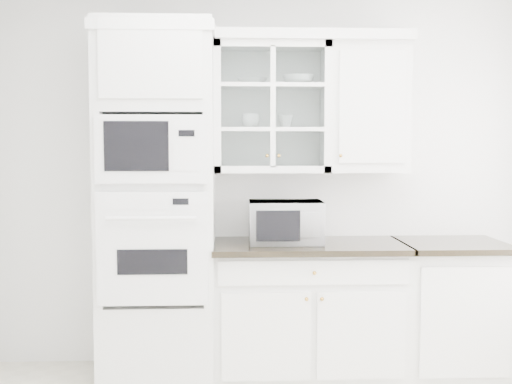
{
  "coord_description": "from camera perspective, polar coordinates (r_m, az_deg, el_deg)",
  "views": [
    {
      "loc": [
        -0.27,
        -2.93,
        1.59
      ],
      "look_at": [
        -0.1,
        1.05,
        1.3
      ],
      "focal_mm": 45.0,
      "sensor_mm": 36.0,
      "label": 1
    }
  ],
  "objects": [
    {
      "name": "room_shell",
      "position": [
        3.37,
        2.16,
        7.37
      ],
      "size": [
        4.0,
        3.5,
        2.7
      ],
      "color": "white",
      "rests_on": "ground"
    },
    {
      "name": "oven_column",
      "position": [
        4.39,
        -8.72,
        -0.98
      ],
      "size": [
        0.76,
        0.68,
        2.4
      ],
      "color": "white",
      "rests_on": "ground"
    },
    {
      "name": "base_cabinet_run",
      "position": [
        4.55,
        4.65,
        -10.18
      ],
      "size": [
        1.32,
        0.67,
        0.92
      ],
      "color": "white",
      "rests_on": "ground"
    },
    {
      "name": "extra_base_cabinet",
      "position": [
        4.78,
        16.82,
        -9.66
      ],
      "size": [
        0.72,
        0.67,
        0.92
      ],
      "color": "white",
      "rests_on": "ground"
    },
    {
      "name": "upper_cabinet_glass",
      "position": [
        4.53,
        1.37,
        7.47
      ],
      "size": [
        0.8,
        0.33,
        0.9
      ],
      "color": "white",
      "rests_on": "room_shell"
    },
    {
      "name": "upper_cabinet_solid",
      "position": [
        4.62,
        9.82,
        7.34
      ],
      "size": [
        0.55,
        0.33,
        0.9
      ],
      "primitive_type": "cube",
      "color": "white",
      "rests_on": "room_shell"
    },
    {
      "name": "crown_molding",
      "position": [
        4.55,
        0.05,
        13.6
      ],
      "size": [
        2.14,
        0.38,
        0.07
      ],
      "primitive_type": "cube",
      "color": "white",
      "rests_on": "room_shell"
    },
    {
      "name": "countertop_microwave",
      "position": [
        4.41,
        2.64,
        -2.67
      ],
      "size": [
        0.5,
        0.42,
        0.29
      ],
      "primitive_type": "imported",
      "rotation": [
        0.0,
        0.0,
        3.13
      ],
      "color": "white",
      "rests_on": "base_cabinet_run"
    },
    {
      "name": "bowl_a",
      "position": [
        4.55,
        -0.33,
        9.79
      ],
      "size": [
        0.25,
        0.25,
        0.05
      ],
      "primitive_type": "imported",
      "rotation": [
        0.0,
        0.0,
        -0.31
      ],
      "color": "white",
      "rests_on": "upper_cabinet_glass"
    },
    {
      "name": "bowl_b",
      "position": [
        4.54,
        3.79,
        9.9
      ],
      "size": [
        0.26,
        0.26,
        0.07
      ],
      "primitive_type": "imported",
      "rotation": [
        0.0,
        0.0,
        0.24
      ],
      "color": "white",
      "rests_on": "upper_cabinet_glass"
    },
    {
      "name": "cup_a",
      "position": [
        4.53,
        -0.49,
        6.33
      ],
      "size": [
        0.14,
        0.14,
        0.1
      ],
      "primitive_type": "imported",
      "rotation": [
        0.0,
        0.0,
        0.13
      ],
      "color": "white",
      "rests_on": "upper_cabinet_glass"
    },
    {
      "name": "cup_b",
      "position": [
        4.52,
        2.66,
        6.27
      ],
      "size": [
        0.1,
        0.1,
        0.09
      ],
      "primitive_type": "imported",
      "rotation": [
        0.0,
        0.0,
        0.06
      ],
      "color": "white",
      "rests_on": "upper_cabinet_glass"
    }
  ]
}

